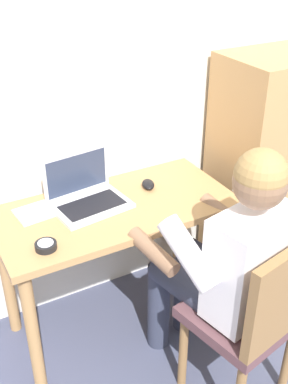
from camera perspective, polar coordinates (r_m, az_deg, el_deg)
The scene contains 9 objects.
wall_back at distance 2.50m, azimuth 2.64°, elevation 15.00°, with size 4.80×0.05×2.50m, color silver.
desk at distance 2.29m, azimuth -3.41°, elevation -4.32°, with size 1.13×0.55×0.73m.
dresser at distance 2.83m, azimuth 14.88°, elevation 2.82°, with size 0.63×0.48×1.31m.
chair at distance 2.04m, azimuth 13.26°, elevation -14.02°, with size 0.49×0.48×0.90m.
person_seated at distance 2.01m, azimuth 9.80°, elevation -7.62°, with size 0.61×0.64×1.21m.
laptop at distance 2.23m, azimuth -6.96°, elevation -0.26°, with size 0.37×0.29×0.24m.
computer_mouse at distance 2.37m, azimuth 0.51°, elevation 0.93°, with size 0.06×0.10×0.03m, color black.
desk_clock at distance 1.98m, azimuth -11.68°, elevation -6.33°, with size 0.09×0.09×0.03m.
notebook_pad at distance 2.22m, azimuth -12.45°, elevation -2.28°, with size 0.21×0.15×0.01m, color silver.
Camera 1 is at (-1.26, 0.14, 1.90)m, focal length 44.50 mm.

